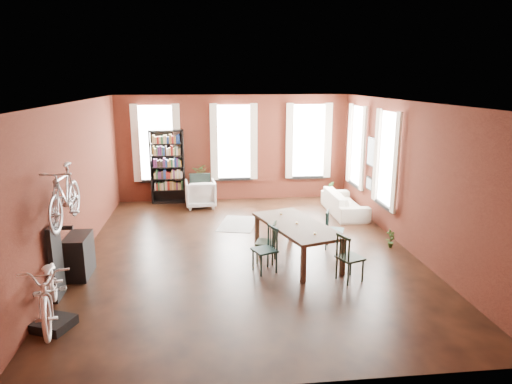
{
  "coord_description": "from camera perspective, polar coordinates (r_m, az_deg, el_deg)",
  "views": [
    {
      "loc": [
        -0.83,
        -9.29,
        3.64
      ],
      "look_at": [
        0.25,
        0.6,
        1.18
      ],
      "focal_mm": 32.0,
      "sensor_mm": 36.0,
      "label": 1
    }
  ],
  "objects": [
    {
      "name": "console_table",
      "position": [
        9.32,
        -21.24,
        -7.43
      ],
      "size": [
        0.4,
        0.8,
        0.8
      ],
      "primitive_type": "cube",
      "color": "black",
      "rests_on": "ground"
    },
    {
      "name": "plant_on_stand",
      "position": [
        13.78,
        -6.91,
        2.23
      ],
      "size": [
        0.6,
        0.63,
        0.4
      ],
      "primitive_type": "imported",
      "rotation": [
        0.0,
        0.0,
        -0.32
      ],
      "color": "#315D25",
      "rests_on": "plant_stand"
    },
    {
      "name": "white_armchair",
      "position": [
        13.4,
        -6.97,
        -0.02
      ],
      "size": [
        0.91,
        0.86,
        0.87
      ],
      "primitive_type": "imported",
      "rotation": [
        0.0,
        0.0,
        3.23
      ],
      "color": "silver",
      "rests_on": "ground"
    },
    {
      "name": "cream_sofa",
      "position": [
        12.89,
        11.02,
        -0.88
      ],
      "size": [
        0.61,
        2.08,
        0.81
      ],
      "primitive_type": "imported",
      "rotation": [
        0.0,
        0.0,
        1.57
      ],
      "color": "beige",
      "rests_on": "ground"
    },
    {
      "name": "plant_by_sofa",
      "position": [
        14.03,
        8.97,
        -0.69
      ],
      "size": [
        0.47,
        0.7,
        0.29
      ],
      "primitive_type": "imported",
      "rotation": [
        0.0,
        0.0,
        0.17
      ],
      "color": "#295923",
      "rests_on": "ground"
    },
    {
      "name": "dining_chair_d",
      "position": [
        10.19,
        9.78,
        -4.72
      ],
      "size": [
        0.51,
        0.51,
        0.84
      ],
      "primitive_type": "cube",
      "rotation": [
        0.0,
        0.0,
        1.18
      ],
      "color": "#193837",
      "rests_on": "ground"
    },
    {
      "name": "bike_wall_rack",
      "position": [
        8.46,
        -23.71,
        -8.02
      ],
      "size": [
        0.16,
        0.6,
        1.3
      ],
      "primitive_type": "cube",
      "color": "black",
      "rests_on": "ground"
    },
    {
      "name": "dining_chair_a",
      "position": [
        8.85,
        1.09,
        -7.25
      ],
      "size": [
        0.54,
        0.54,
        0.89
      ],
      "primitive_type": "cube",
      "rotation": [
        0.0,
        0.0,
        -1.19
      ],
      "color": "#1A3B39",
      "rests_on": "ground"
    },
    {
      "name": "dining_table",
      "position": [
        9.5,
        5.08,
        -6.19
      ],
      "size": [
        1.65,
        2.45,
        0.77
      ],
      "primitive_type": "cube",
      "rotation": [
        0.0,
        0.0,
        0.31
      ],
      "color": "brown",
      "rests_on": "ground"
    },
    {
      "name": "dining_chair_b",
      "position": [
        9.33,
        1.27,
        -6.28
      ],
      "size": [
        0.49,
        0.49,
        0.84
      ],
      "primitive_type": "cube",
      "rotation": [
        0.0,
        0.0,
        -1.87
      ],
      "color": "black",
      "rests_on": "ground"
    },
    {
      "name": "plant_stand",
      "position": [
        13.93,
        -6.98,
        0.09
      ],
      "size": [
        0.34,
        0.34,
        0.67
      ],
      "primitive_type": "cube",
      "rotation": [
        0.0,
        0.0,
        0.01
      ],
      "color": "black",
      "rests_on": "ground"
    },
    {
      "name": "bookshelf",
      "position": [
        13.87,
        -11.0,
        3.11
      ],
      "size": [
        1.0,
        0.32,
        2.2
      ],
      "primitive_type": "cube",
      "color": "black",
      "rests_on": "ground"
    },
    {
      "name": "plant_small",
      "position": [
        10.64,
        16.42,
        -6.28
      ],
      "size": [
        0.29,
        0.44,
        0.14
      ],
      "primitive_type": "imported",
      "rotation": [
        0.0,
        0.0,
        0.21
      ],
      "color": "#335B24",
      "rests_on": "ground"
    },
    {
      "name": "bicycle_floor",
      "position": [
        7.36,
        -24.71,
        -7.76
      ],
      "size": [
        0.87,
        1.11,
        1.88
      ],
      "primitive_type": "imported",
      "rotation": [
        0.0,
        0.0,
        0.24
      ],
      "color": "silver",
      "rests_on": "bike_trainer"
    },
    {
      "name": "bike_trainer",
      "position": [
        7.74,
        -23.92,
        -14.84
      ],
      "size": [
        0.65,
        0.65,
        0.14
      ],
      "primitive_type": "cube",
      "rotation": [
        0.0,
        0.0,
        -0.4
      ],
      "color": "black",
      "rests_on": "ground"
    },
    {
      "name": "room",
      "position": [
        10.08,
        -0.04,
        5.32
      ],
      "size": [
        9.0,
        9.04,
        3.22
      ],
      "color": "black",
      "rests_on": "ground"
    },
    {
      "name": "striped_rug",
      "position": [
        11.84,
        -2.27,
        -3.99
      ],
      "size": [
        1.2,
        1.57,
        0.01
      ],
      "primitive_type": "cube",
      "rotation": [
        0.0,
        0.0,
        -0.26
      ],
      "color": "black",
      "rests_on": "ground"
    },
    {
      "name": "bicycle_hung",
      "position": [
        7.98,
        -23.03,
        1.89
      ],
      "size": [
        0.47,
        1.0,
        1.66
      ],
      "primitive_type": "imported",
      "color": "#A5A8AD",
      "rests_on": "bike_wall_rack"
    },
    {
      "name": "dining_chair_c",
      "position": [
        8.65,
        11.68,
        -8.03
      ],
      "size": [
        0.54,
        0.54,
        0.9
      ],
      "primitive_type": "cube",
      "rotation": [
        0.0,
        0.0,
        1.95
      ],
      "color": "black",
      "rests_on": "ground"
    }
  ]
}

